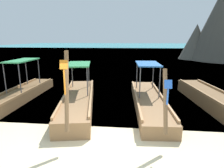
# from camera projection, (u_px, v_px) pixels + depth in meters

# --- Properties ---
(ground) EXTENTS (120.00, 120.00, 0.00)m
(ground) POSITION_uv_depth(u_px,v_px,m) (97.00, 159.00, 5.11)
(ground) COLOR beige
(sea_water) EXTENTS (120.00, 120.00, 0.00)m
(sea_water) POSITION_uv_depth(u_px,v_px,m) (130.00, 48.00, 65.02)
(sea_water) COLOR teal
(sea_water) RESTS_ON ground
(longtail_boat_yellow_ribbon) EXTENTS (1.19, 7.10, 2.35)m
(longtail_boat_yellow_ribbon) POSITION_uv_depth(u_px,v_px,m) (16.00, 96.00, 9.61)
(longtail_boat_yellow_ribbon) COLOR brown
(longtail_boat_yellow_ribbon) RESTS_ON ground
(longtail_boat_orange_ribbon) EXTENTS (2.34, 6.62, 2.81)m
(longtail_boat_orange_ribbon) POSITION_uv_depth(u_px,v_px,m) (78.00, 100.00, 8.86)
(longtail_boat_orange_ribbon) COLOR olive
(longtail_boat_orange_ribbon) RESTS_ON ground
(longtail_boat_blue_ribbon) EXTENTS (1.57, 6.76, 2.29)m
(longtail_boat_blue_ribbon) POSITION_uv_depth(u_px,v_px,m) (148.00, 100.00, 8.94)
(longtail_boat_blue_ribbon) COLOR olive
(longtail_boat_blue_ribbon) RESTS_ON ground
(longtail_boat_turquoise_ribbon) EXTENTS (1.81, 6.27, 2.62)m
(longtail_boat_turquoise_ribbon) POSITION_uv_depth(u_px,v_px,m) (212.00, 100.00, 9.02)
(longtail_boat_turquoise_ribbon) COLOR brown
(longtail_boat_turquoise_ribbon) RESTS_ON ground
(mooring_buoy_near) EXTENTS (0.56, 0.56, 0.56)m
(mooring_buoy_near) POSITION_uv_depth(u_px,v_px,m) (75.00, 66.00, 20.64)
(mooring_buoy_near) COLOR red
(mooring_buoy_near) RESTS_ON sea_water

